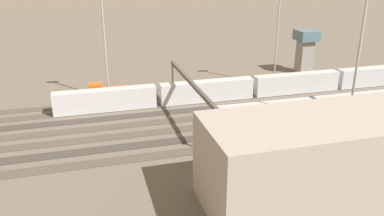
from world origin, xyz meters
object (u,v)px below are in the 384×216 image
train_on_track_4 (352,102)px  control_tower (305,48)px  light_mast_2 (278,18)px  train_on_track_0 (108,95)px  light_mast_0 (103,27)px  light_mast_1 (361,36)px  train_on_track_1 (253,87)px  maintenance_shed (375,151)px  signal_gantry (191,85)px

train_on_track_4 → control_tower: 32.43m
light_mast_2 → train_on_track_0: bearing=3.1°
light_mast_0 → light_mast_1: (-41.80, 36.62, 2.37)m
control_tower → light_mast_2: bearing=32.0°
train_on_track_1 → maintenance_shed: bearing=89.8°
train_on_track_0 → train_on_track_1: bearing=172.0°
light_mast_1 → maintenance_shed: bearing=65.9°
light_mast_1 → signal_gantry: 34.11m
train_on_track_0 → light_mast_1: bearing=141.4°
light_mast_0 → control_tower: bearing=-171.9°
signal_gantry → light_mast_0: bearing=-48.1°
train_on_track_1 → light_mast_0: light_mast_0 is taller
control_tower → train_on_track_0: bearing=10.9°
light_mast_0 → control_tower: 60.29m
signal_gantry → maintenance_shed: 38.91m
light_mast_0 → train_on_track_0: bearing=81.7°
train_on_track_1 → light_mast_2: size_ratio=3.34×
light_mast_0 → maintenance_shed: size_ratio=0.54×
train_on_track_1 → light_mast_1: light_mast_1 is taller
light_mast_0 → light_mast_2: size_ratio=0.98×
signal_gantry → control_tower: bearing=-148.3°
train_on_track_4 → train_on_track_1: size_ratio=0.69×
light_mast_2 → signal_gantry: bearing=31.6°
train_on_track_0 → train_on_track_1: 35.84m
train_on_track_4 → signal_gantry: bearing=-7.8°
train_on_track_1 → signal_gantry: (18.94, 10.00, 5.03)m
train_on_track_4 → maintenance_shed: bearing=58.4°
maintenance_shed → signal_gantry: bearing=-61.1°
light_mast_2 → control_tower: light_mast_2 is taller
train_on_track_1 → maintenance_shed: (0.15, 44.05, 3.72)m
train_on_track_0 → control_tower: bearing=-169.1°
light_mast_1 → train_on_track_0: bearing=-38.6°
light_mast_2 → light_mast_0: bearing=-0.6°
train_on_track_1 → light_mast_1: bearing=103.3°
train_on_track_1 → control_tower: bearing=-145.4°
light_mast_2 → signal_gantry: 34.96m
light_mast_0 → light_mast_2: light_mast_2 is taller
train_on_track_0 → train_on_track_4: size_ratio=0.15×
signal_gantry → control_tower: 50.21m
maintenance_shed → train_on_track_1: bearing=-90.2°
train_on_track_4 → train_on_track_1: (17.74, -15.00, 0.53)m
train_on_track_1 → light_mast_0: bearing=-12.8°
train_on_track_0 → maintenance_shed: maintenance_shed is taller
light_mast_2 → maintenance_shed: size_ratio=0.55×
train_on_track_0 → signal_gantry: (-16.54, 15.00, 5.50)m
train_on_track_4 → control_tower: control_tower is taller
light_mast_1 → signal_gantry: light_mast_1 is taller
train_on_track_0 → light_mast_2: 47.78m
train_on_track_0 → light_mast_1: (-42.24, 33.66, 17.97)m
signal_gantry → control_tower: (-42.72, -26.38, -0.05)m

